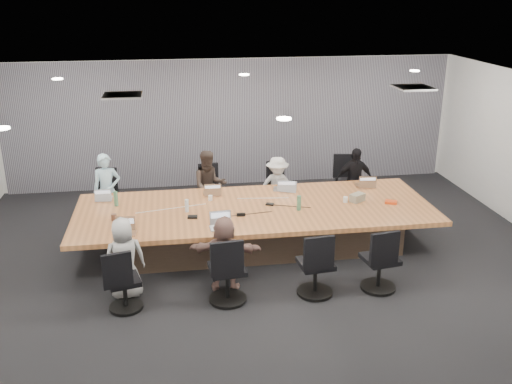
{
  "coord_description": "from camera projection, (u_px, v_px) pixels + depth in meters",
  "views": [
    {
      "loc": [
        -1.34,
        -8.35,
        4.26
      ],
      "look_at": [
        0.0,
        0.4,
        1.05
      ],
      "focal_mm": 40.0,
      "sensor_mm": 36.0,
      "label": 1
    }
  ],
  "objects": [
    {
      "name": "person_3",
      "position": [
        354.0,
        180.0,
        11.21
      ],
      "size": [
        0.77,
        0.33,
        1.31
      ],
      "primitive_type": "imported",
      "rotation": [
        0.0,
        0.0,
        6.3
      ],
      "color": "black",
      "rests_on": "ground"
    },
    {
      "name": "person_1",
      "position": [
        210.0,
        186.0,
        10.79
      ],
      "size": [
        0.73,
        0.6,
        1.37
      ],
      "primitive_type": "imported",
      "rotation": [
        0.0,
        0.0,
        6.41
      ],
      "color": "#332924",
      "rests_on": "ground"
    },
    {
      "name": "chair_3",
      "position": [
        348.0,
        185.0,
        11.61
      ],
      "size": [
        0.65,
        0.65,
        0.85
      ],
      "primitive_type": null,
      "rotation": [
        0.0,
        0.0,
        3.0
      ],
      "color": "black",
      "rests_on": "ground"
    },
    {
      "name": "laptop_0",
      "position": [
        104.0,
        198.0,
        9.99
      ],
      "size": [
        0.29,
        0.2,
        0.02
      ],
      "primitive_type": "cube",
      "rotation": [
        0.0,
        0.0,
        3.11
      ],
      "color": "#B2B2B7",
      "rests_on": "conference_table"
    },
    {
      "name": "chair_4",
      "position": [
        124.0,
        285.0,
        7.86
      ],
      "size": [
        0.6,
        0.6,
        0.73
      ],
      "primitive_type": null,
      "rotation": [
        0.0,
        0.0,
        0.24
      ],
      "color": "black",
      "rests_on": "ground"
    },
    {
      "name": "mug_brown",
      "position": [
        114.0,
        217.0,
        9.05
      ],
      "size": [
        0.1,
        0.1,
        0.11
      ],
      "primitive_type": "cylinder",
      "rotation": [
        0.0,
        0.0,
        0.1
      ],
      "color": "brown",
      "rests_on": "conference_table"
    },
    {
      "name": "stapler",
      "position": [
        241.0,
        215.0,
        9.23
      ],
      "size": [
        0.14,
        0.04,
        0.05
      ],
      "primitive_type": "cube",
      "rotation": [
        0.0,
        0.0,
        -0.06
      ],
      "color": "black",
      "rests_on": "conference_table"
    },
    {
      "name": "person_5",
      "position": [
        225.0,
        254.0,
        8.32
      ],
      "size": [
        1.12,
        0.54,
        1.15
      ],
      "primitive_type": "imported",
      "rotation": [
        0.0,
        0.0,
        2.95
      ],
      "color": "#845F56",
      "rests_on": "ground"
    },
    {
      "name": "bottle_green_right",
      "position": [
        299.0,
        203.0,
        9.45
      ],
      "size": [
        0.08,
        0.08,
        0.25
      ],
      "primitive_type": "cylinder",
      "rotation": [
        0.0,
        0.0,
        0.21
      ],
      "color": "#477C59",
      "rests_on": "conference_table"
    },
    {
      "name": "wall_front",
      "position": [
        329.0,
        318.0,
        5.21
      ],
      "size": [
        10.0,
        0.0,
        2.8
      ],
      "primitive_type": "cube",
      "rotation": [
        -1.57,
        0.0,
        0.0
      ],
      "color": "silver",
      "rests_on": "ground"
    },
    {
      "name": "laptop_1",
      "position": [
        212.0,
        193.0,
        10.26
      ],
      "size": [
        0.31,
        0.23,
        0.02
      ],
      "primitive_type": "cube",
      "rotation": [
        0.0,
        0.0,
        3.08
      ],
      "color": "#8C6647",
      "rests_on": "conference_table"
    },
    {
      "name": "mic_left",
      "position": [
        193.0,
        217.0,
        9.17
      ],
      "size": [
        0.17,
        0.12,
        0.03
      ],
      "primitive_type": "cube",
      "rotation": [
        0.0,
        0.0,
        -0.09
      ],
      "color": "black",
      "rests_on": "conference_table"
    },
    {
      "name": "ceiling",
      "position": [
        260.0,
        90.0,
        8.44
      ],
      "size": [
        10.0,
        8.0,
        0.0
      ],
      "primitive_type": "cube",
      "color": "white",
      "rests_on": "wall_back"
    },
    {
      "name": "conference_table",
      "position": [
        255.0,
        226.0,
        9.73
      ],
      "size": [
        6.0,
        2.2,
        0.74
      ],
      "color": "brown",
      "rests_on": "ground"
    },
    {
      "name": "snack_packet",
      "position": [
        391.0,
        202.0,
        9.78
      ],
      "size": [
        0.24,
        0.21,
        0.04
      ],
      "primitive_type": "cube",
      "rotation": [
        0.0,
        0.0,
        -0.45
      ],
      "color": "#DE4313",
      "rests_on": "conference_table"
    },
    {
      "name": "cup_white_near",
      "position": [
        345.0,
        200.0,
        9.82
      ],
      "size": [
        0.1,
        0.1,
        0.1
      ],
      "primitive_type": "cylinder",
      "rotation": [
        0.0,
        0.0,
        -0.41
      ],
      "color": "white",
      "rests_on": "conference_table"
    },
    {
      "name": "chair_5",
      "position": [
        227.0,
        274.0,
        8.05
      ],
      "size": [
        0.62,
        0.62,
        0.85
      ],
      "primitive_type": null,
      "rotation": [
        0.0,
        0.0,
        0.1
      ],
      "color": "black",
      "rests_on": "ground"
    },
    {
      "name": "laptop_3",
      "position": [
        364.0,
        185.0,
        10.66
      ],
      "size": [
        0.35,
        0.26,
        0.02
      ],
      "primitive_type": "cube",
      "rotation": [
        0.0,
        0.0,
        3.01
      ],
      "color": "#8C6647",
      "rests_on": "conference_table"
    },
    {
      "name": "chair_0",
      "position": [
        110.0,
        200.0,
        10.95
      ],
      "size": [
        0.6,
        0.6,
        0.74
      ],
      "primitive_type": null,
      "rotation": [
        0.0,
        0.0,
        2.91
      ],
      "color": "black",
      "rests_on": "ground"
    },
    {
      "name": "curtain",
      "position": [
        232.0,
        123.0,
        12.56
      ],
      "size": [
        9.8,
        0.04,
        2.8
      ],
      "primitive_type": "cube",
      "color": "gray",
      "rests_on": "ground"
    },
    {
      "name": "chair_6",
      "position": [
        316.0,
        269.0,
        8.24
      ],
      "size": [
        0.6,
        0.6,
        0.82
      ],
      "primitive_type": null,
      "rotation": [
        0.0,
        0.0,
        0.09
      ],
      "color": "black",
      "rests_on": "ground"
    },
    {
      "name": "laptop_4",
      "position": [
        126.0,
        234.0,
        8.57
      ],
      "size": [
        0.31,
        0.23,
        0.02
      ],
      "primitive_type": "cube",
      "rotation": [
        0.0,
        0.0,
        -0.08
      ],
      "color": "#8C6647",
      "rests_on": "conference_table"
    },
    {
      "name": "floor",
      "position": [
        260.0,
        260.0,
        9.4
      ],
      "size": [
        10.0,
        8.0,
        0.0
      ],
      "primitive_type": "cube",
      "color": "black",
      "rests_on": "ground"
    },
    {
      "name": "person_0",
      "position": [
        107.0,
        191.0,
        10.52
      ],
      "size": [
        0.55,
        0.41,
        1.39
      ],
      "primitive_type": "imported",
      "rotation": [
        0.0,
        0.0,
        6.44
      ],
      "color": "#A7D1E4",
      "rests_on": "ground"
    },
    {
      "name": "canvas_bag",
      "position": [
        357.0,
        198.0,
        9.86
      ],
      "size": [
        0.3,
        0.27,
        0.14
      ],
      "primitive_type": "cube",
      "rotation": [
        0.0,
        0.0,
        0.57
      ],
      "color": "gray",
      "rests_on": "conference_table"
    },
    {
      "name": "chair_2",
      "position": [
        274.0,
        192.0,
        11.41
      ],
      "size": [
        0.63,
        0.63,
        0.74
      ],
      "primitive_type": null,
      "rotation": [
        0.0,
        0.0,
        3.46
      ],
      "color": "black",
      "rests_on": "ground"
    },
    {
      "name": "laptop_5",
      "position": [
        221.0,
        228.0,
        8.77
      ],
      "size": [
        0.35,
        0.25,
        0.02
      ],
      "primitive_type": "cube",
      "rotation": [
        0.0,
        0.0,
        0.06
      ],
      "color": "#B2B2B7",
      "rests_on": "conference_table"
    },
    {
      "name": "chair_7",
      "position": [
        380.0,
        264.0,
        8.37
      ],
      "size": [
        0.64,
        0.64,
        0.82
      ],
      "primitive_type": null,
      "rotation": [
        0.0,
        0.0,
        0.17
      ],
      "color": "black",
      "rests_on": "ground"
    },
    {
      "name": "laptop_2",
      "position": [
        283.0,
        189.0,
        10.44
      ],
      "size": [
        0.39,
        0.31,
        0.02
      ],
      "primitive_type": "cube",
      "rotation": [
        0.0,
        0.0,
        2.89
      ],
      "color": "#B2B2B7",
      "rests_on": "conference_table"
    },
    {
      "name": "bottle_clear",
      "position": [
        187.0,
        206.0,
        9.39
      ],
      "size": [
        0.07,
        0.07,
        0.21
      ],
      "primitive_type": "cylinder",
      "rotation": [
        0.0,
        0.0,
        -0.13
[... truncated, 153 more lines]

